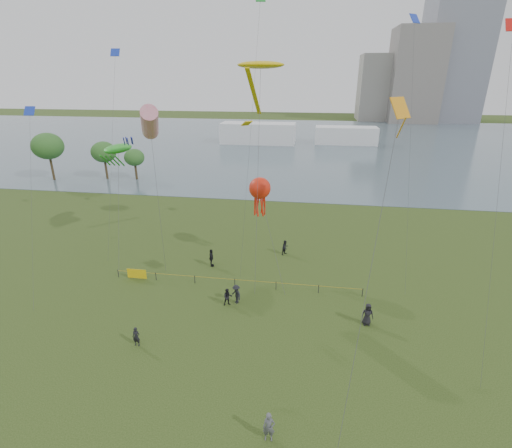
# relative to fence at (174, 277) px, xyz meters

# --- Properties ---
(ground_plane) EXTENTS (400.00, 400.00, 0.00)m
(ground_plane) POSITION_rel_fence_xyz_m (8.70, -13.40, -0.55)
(ground_plane) COLOR #243611
(lake) EXTENTS (400.00, 120.00, 0.08)m
(lake) POSITION_rel_fence_xyz_m (8.70, 86.60, -0.53)
(lake) COLOR #4F626C
(lake) RESTS_ON ground_plane
(building_mid) EXTENTS (20.00, 20.00, 38.00)m
(building_mid) POSITION_rel_fence_xyz_m (54.70, 148.60, 18.45)
(building_mid) COLOR slate
(building_mid) RESTS_ON ground_plane
(building_low) EXTENTS (16.00, 18.00, 28.00)m
(building_low) POSITION_rel_fence_xyz_m (40.70, 154.60, 13.45)
(building_low) COLOR gray
(building_low) RESTS_ON ground_plane
(pavilion_left) EXTENTS (22.00, 8.00, 6.00)m
(pavilion_left) POSITION_rel_fence_xyz_m (-3.30, 81.60, 2.45)
(pavilion_left) COLOR white
(pavilion_left) RESTS_ON ground_plane
(pavilion_right) EXTENTS (18.00, 7.00, 5.00)m
(pavilion_right) POSITION_rel_fence_xyz_m (22.70, 84.60, 1.95)
(pavilion_right) COLOR white
(pavilion_right) RESTS_ON ground_plane
(trees) EXTENTS (20.55, 7.69, 9.06)m
(trees) POSITION_rel_fence_xyz_m (-31.38, 34.65, 5.31)
(trees) COLOR #372B19
(trees) RESTS_ON ground_plane
(fence) EXTENTS (24.07, 0.07, 1.05)m
(fence) POSITION_rel_fence_xyz_m (0.00, 0.00, 0.00)
(fence) COLOR black
(fence) RESTS_ON ground_plane
(kite_flyer) EXTENTS (0.71, 0.49, 1.85)m
(kite_flyer) POSITION_rel_fence_xyz_m (11.25, -15.69, 0.37)
(kite_flyer) COLOR #4F5155
(kite_flyer) RESTS_ON ground_plane
(spectator_a) EXTENTS (0.95, 0.85, 1.62)m
(spectator_a) POSITION_rel_fence_xyz_m (6.14, -3.18, 0.26)
(spectator_a) COLOR black
(spectator_a) RESTS_ON ground_plane
(spectator_b) EXTENTS (1.29, 1.29, 1.80)m
(spectator_b) POSITION_rel_fence_xyz_m (6.82, -2.73, 0.34)
(spectator_b) COLOR black
(spectator_b) RESTS_ON ground_plane
(spectator_c) EXTENTS (0.71, 1.22, 1.95)m
(spectator_c) POSITION_rel_fence_xyz_m (2.85, 3.67, 0.42)
(spectator_c) COLOR black
(spectator_c) RESTS_ON ground_plane
(spectator_d) EXTENTS (0.99, 0.69, 1.92)m
(spectator_d) POSITION_rel_fence_xyz_m (17.97, -4.21, 0.41)
(spectator_d) COLOR black
(spectator_d) RESTS_ON ground_plane
(spectator_f) EXTENTS (0.58, 0.38, 1.56)m
(spectator_f) POSITION_rel_fence_xyz_m (0.51, -9.39, 0.23)
(spectator_f) COLOR black
(spectator_f) RESTS_ON ground_plane
(spectator_g) EXTENTS (1.02, 1.05, 1.71)m
(spectator_g) POSITION_rel_fence_xyz_m (10.41, 7.67, 0.30)
(spectator_g) COLOR black
(spectator_g) RESTS_ON ground_plane
(kite_stingray) EXTENTS (4.54, 10.10, 20.29)m
(kite_stingray) POSITION_rel_fence_xyz_m (7.52, 7.39, 19.27)
(kite_stingray) COLOR #3F3F42
(kite_windsock) EXTENTS (4.16, 4.96, 16.62)m
(kite_windsock) POSITION_rel_fence_xyz_m (-2.79, 4.31, 14.21)
(kite_windsock) COLOR #3F3F42
(kite_creature) EXTENTS (3.55, 9.73, 11.92)m
(kite_creature) POSITION_rel_fence_xyz_m (-8.46, 7.99, 10.90)
(kite_creature) COLOR #3F3F42
(kite_octopus) EXTENTS (4.42, 7.51, 9.45)m
(kite_octopus) POSITION_rel_fence_xyz_m (7.76, 5.56, 7.70)
(kite_octopus) COLOR #3F3F42
(kite_delta) EXTENTS (3.34, 9.23, 17.84)m
(kite_delta) POSITION_rel_fence_xyz_m (17.48, -8.01, 15.71)
(kite_delta) COLOR #3F3F42
(small_kites) EXTENTS (37.33, 12.43, 10.20)m
(small_kites) POSITION_rel_fence_xyz_m (6.59, 3.75, 21.03)
(small_kites) COLOR #1933B2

